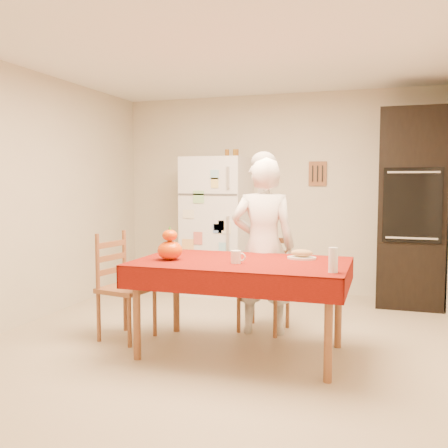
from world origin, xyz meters
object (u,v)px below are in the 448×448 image
at_px(seated_woman, 263,246).
at_px(pumpkin_lower, 170,250).
at_px(oven_cabinet, 411,208).
at_px(chair_far, 266,276).
at_px(chair_left, 121,282).
at_px(dining_table, 241,269).
at_px(coffee_mug, 236,257).
at_px(bread_plate, 302,258).
at_px(wine_glass, 333,260).
at_px(refrigerator, 217,226).

bearing_deg(seated_woman, pumpkin_lower, 38.75).
xyz_separation_m(oven_cabinet, chair_far, (-1.33, -1.38, -0.59)).
relative_size(chair_far, chair_left, 1.00).
height_order(chair_left, seated_woman, seated_woman).
xyz_separation_m(dining_table, chair_far, (0.04, 0.74, -0.18)).
relative_size(chair_far, pumpkin_lower, 4.59).
relative_size(chair_left, pumpkin_lower, 4.59).
height_order(oven_cabinet, chair_far, oven_cabinet).
distance_m(coffee_mug, bread_plate, 0.59).
bearing_deg(chair_far, wine_glass, -46.85).
relative_size(refrigerator, oven_cabinet, 0.77).
bearing_deg(chair_far, pumpkin_lower, -116.96).
distance_m(pumpkin_lower, bread_plate, 1.09).
bearing_deg(coffee_mug, oven_cabinet, 58.50).
distance_m(oven_cabinet, coffee_mug, 2.65).
relative_size(oven_cabinet, wine_glass, 12.50).
xyz_separation_m(chair_left, coffee_mug, (1.13, -0.19, 0.30)).
bearing_deg(seated_woman, coffee_mug, 75.29).
bearing_deg(refrigerator, pumpkin_lower, -81.26).
height_order(chair_left, coffee_mug, chair_left).
bearing_deg(bread_plate, wine_glass, -60.51).
xyz_separation_m(seated_woman, wine_glass, (0.72, -0.90, 0.04)).
xyz_separation_m(chair_far, seated_woman, (0.00, -0.14, 0.30)).
bearing_deg(seated_woman, dining_table, 75.31).
xyz_separation_m(oven_cabinet, pumpkin_lower, (-1.94, -2.24, -0.26)).
distance_m(dining_table, coffee_mug, 0.17).
xyz_separation_m(refrigerator, seated_woman, (0.95, -1.47, -0.04)).
height_order(chair_left, pumpkin_lower, chair_left).
height_order(refrigerator, pumpkin_lower, refrigerator).
bearing_deg(oven_cabinet, dining_table, -122.83).
xyz_separation_m(chair_left, bread_plate, (1.58, 0.18, 0.26)).
distance_m(chair_far, seated_woman, 0.33).
height_order(wine_glass, bread_plate, wine_glass).
bearing_deg(pumpkin_lower, chair_left, 161.74).
height_order(seated_woman, pumpkin_lower, seated_woman).
relative_size(oven_cabinet, coffee_mug, 22.00).
height_order(refrigerator, chair_left, refrigerator).
xyz_separation_m(chair_far, wine_glass, (0.72, -1.03, 0.34)).
height_order(oven_cabinet, coffee_mug, oven_cabinet).
xyz_separation_m(oven_cabinet, bread_plate, (-0.92, -1.88, -0.33)).
relative_size(wine_glass, bread_plate, 0.73).
relative_size(chair_left, seated_woman, 0.59).
distance_m(refrigerator, bread_plate, 2.28).
bearing_deg(chair_far, dining_table, -84.48).
bearing_deg(wine_glass, pumpkin_lower, 172.51).
xyz_separation_m(chair_far, coffee_mug, (-0.04, -0.86, 0.30)).
height_order(dining_table, chair_left, chair_left).
relative_size(coffee_mug, wine_glass, 0.57).
relative_size(refrigerator, coffee_mug, 17.00).
xyz_separation_m(chair_left, seated_woman, (1.17, 0.54, 0.30)).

